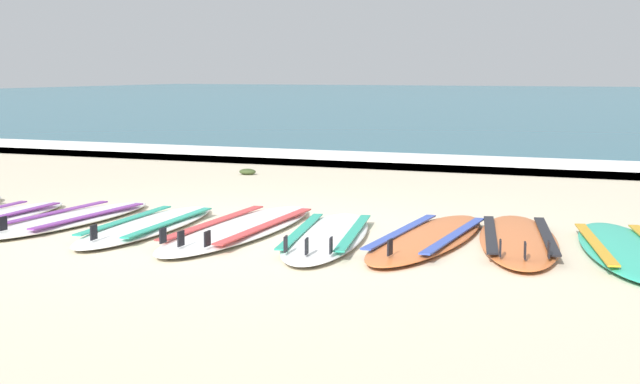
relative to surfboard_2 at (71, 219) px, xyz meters
The scene contains 11 objects.
ground_plane 1.62m from the surfboard_2, ahead, with size 80.00×80.00×0.00m, color beige.
sea 35.15m from the surfboard_2, 87.35° to the left, with size 80.00×60.00×0.10m, color #23667A.
wave_foam_strip 6.00m from the surfboard_2, 74.32° to the left, with size 80.00×1.34×0.11m, color white.
surfboard_2 is the anchor object (origin of this frame).
surfboard_3 0.81m from the surfboard_2, ahead, with size 0.79×2.27×0.18m.
surfboard_4 1.58m from the surfboard_2, ahead, with size 0.77×2.62×0.18m.
surfboard_5 2.36m from the surfboard_2, ahead, with size 1.08×2.37×0.18m.
surfboard_6 3.12m from the surfboard_2, ahead, with size 0.60×2.36×0.18m.
surfboard_7 3.79m from the surfboard_2, ahead, with size 1.09×2.39×0.18m.
surfboard_8 4.55m from the surfboard_2, ahead, with size 1.14×2.40×0.18m.
seaweed_clump_near_shoreline 3.92m from the surfboard_2, 94.11° to the left, with size 0.22×0.17×0.08m, color #384723.
Camera 1 is at (3.39, -6.49, 1.31)m, focal length 51.94 mm.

